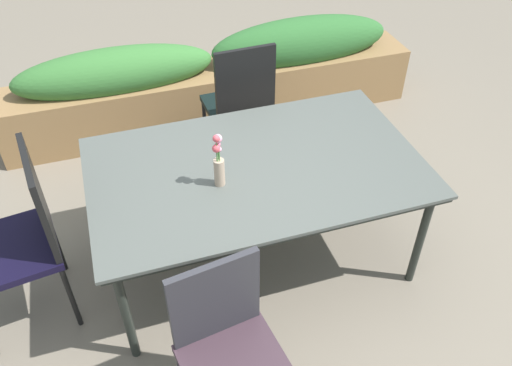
{
  "coord_description": "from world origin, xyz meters",
  "views": [
    {
      "loc": [
        -0.63,
        -2.01,
        2.47
      ],
      "look_at": [
        0.04,
        0.08,
        0.59
      ],
      "focal_mm": 36.96,
      "sensor_mm": 36.0,
      "label": 1
    }
  ],
  "objects_px": {
    "dining_table": "(256,172)",
    "chair_far_side": "(240,101)",
    "chair_near_left": "(228,346)",
    "planter_box": "(215,79)",
    "flower_vase": "(219,162)",
    "chair_end_left": "(21,234)"
  },
  "relations": [
    {
      "from": "chair_near_left",
      "to": "chair_far_side",
      "type": "distance_m",
      "value": 1.88
    },
    {
      "from": "chair_end_left",
      "to": "planter_box",
      "type": "height_order",
      "value": "chair_end_left"
    },
    {
      "from": "chair_end_left",
      "to": "chair_far_side",
      "type": "xyz_separation_m",
      "value": [
        1.41,
        0.88,
        -0.01
      ]
    },
    {
      "from": "chair_near_left",
      "to": "dining_table",
      "type": "bearing_deg",
      "value": -123.06
    },
    {
      "from": "chair_far_side",
      "to": "chair_end_left",
      "type": "bearing_deg",
      "value": -150.43
    },
    {
      "from": "chair_far_side",
      "to": "planter_box",
      "type": "height_order",
      "value": "chair_far_side"
    },
    {
      "from": "dining_table",
      "to": "chair_end_left",
      "type": "xyz_separation_m",
      "value": [
        -1.23,
        0.01,
        -0.1
      ]
    },
    {
      "from": "chair_end_left",
      "to": "chair_near_left",
      "type": "xyz_separation_m",
      "value": [
        0.82,
        -0.91,
        -0.03
      ]
    },
    {
      "from": "chair_end_left",
      "to": "flower_vase",
      "type": "xyz_separation_m",
      "value": [
        1.01,
        -0.1,
        0.28
      ]
    },
    {
      "from": "chair_near_left",
      "to": "chair_far_side",
      "type": "xyz_separation_m",
      "value": [
        0.59,
        1.79,
        0.01
      ]
    },
    {
      "from": "chair_end_left",
      "to": "chair_far_side",
      "type": "relative_size",
      "value": 1.0
    },
    {
      "from": "planter_box",
      "to": "chair_near_left",
      "type": "bearing_deg",
      "value": -103.03
    },
    {
      "from": "planter_box",
      "to": "dining_table",
      "type": "bearing_deg",
      "value": -95.79
    },
    {
      "from": "flower_vase",
      "to": "planter_box",
      "type": "relative_size",
      "value": 0.09
    },
    {
      "from": "dining_table",
      "to": "chair_far_side",
      "type": "distance_m",
      "value": 0.91
    },
    {
      "from": "dining_table",
      "to": "planter_box",
      "type": "bearing_deg",
      "value": 84.21
    },
    {
      "from": "chair_near_left",
      "to": "planter_box",
      "type": "height_order",
      "value": "chair_near_left"
    },
    {
      "from": "chair_near_left",
      "to": "flower_vase",
      "type": "height_order",
      "value": "flower_vase"
    },
    {
      "from": "chair_end_left",
      "to": "chair_far_side",
      "type": "bearing_deg",
      "value": -66.2
    },
    {
      "from": "flower_vase",
      "to": "planter_box",
      "type": "distance_m",
      "value": 1.76
    },
    {
      "from": "planter_box",
      "to": "chair_end_left",
      "type": "bearing_deg",
      "value": -131.83
    },
    {
      "from": "chair_far_side",
      "to": "planter_box",
      "type": "relative_size",
      "value": 0.3
    }
  ]
}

